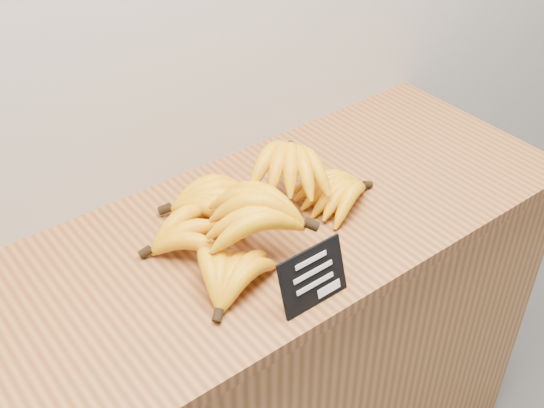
{
  "coord_description": "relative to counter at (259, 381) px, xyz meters",
  "views": [
    {
      "loc": [
        -0.8,
        1.9,
        1.79
      ],
      "look_at": [
        -0.18,
        2.7,
        1.02
      ],
      "focal_mm": 45.0,
      "sensor_mm": 36.0,
      "label": 1
    }
  ],
  "objects": [
    {
      "name": "counter",
      "position": [
        0.0,
        0.0,
        0.0
      ],
      "size": [
        1.41,
        0.5,
        0.9
      ],
      "primitive_type": "cube",
      "color": "#AD7037",
      "rests_on": "ground"
    },
    {
      "name": "counter_top",
      "position": [
        0.0,
        0.0,
        0.47
      ],
      "size": [
        1.38,
        0.54,
        0.03
      ],
      "primitive_type": "cube",
      "color": "#975C2E",
      "rests_on": "counter"
    },
    {
      "name": "chalkboard_sign",
      "position": [
        -0.04,
        -0.22,
        0.53
      ],
      "size": [
        0.13,
        0.04,
        0.1
      ],
      "primitive_type": "cube",
      "rotation": [
        -0.3,
        0.0,
        0.0
      ],
      "color": "black",
      "rests_on": "counter_top"
    },
    {
      "name": "banana_pile",
      "position": [
        -0.02,
        -0.0,
        0.53
      ],
      "size": [
        0.5,
        0.41,
        0.13
      ],
      "color": "#E6A309",
      "rests_on": "counter_top"
    }
  ]
}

